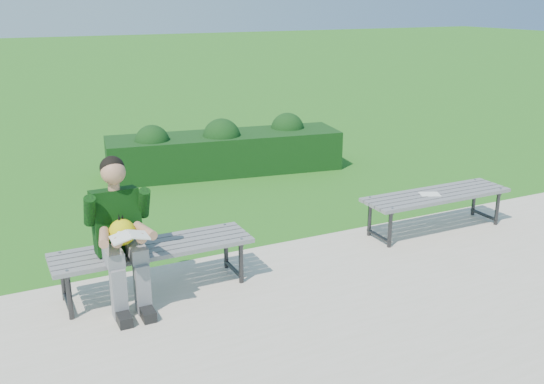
{
  "coord_description": "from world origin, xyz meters",
  "views": [
    {
      "loc": [
        -2.7,
        -5.53,
        2.61
      ],
      "look_at": [
        -0.13,
        -0.29,
        0.73
      ],
      "focal_mm": 40.0,
      "sensor_mm": 36.0,
      "label": 1
    }
  ],
  "objects": [
    {
      "name": "bench_right",
      "position": [
        1.9,
        -0.44,
        0.42
      ],
      "size": [
        1.8,
        0.5,
        0.46
      ],
      "color": "gray",
      "rests_on": "walkway"
    },
    {
      "name": "seated_boy",
      "position": [
        -1.74,
        -0.61,
        0.71
      ],
      "size": [
        0.56,
        0.76,
        1.31
      ],
      "color": "slate",
      "rests_on": "walkway"
    },
    {
      "name": "ground",
      "position": [
        0.0,
        0.0,
        0.0
      ],
      "size": [
        80.0,
        80.0,
        0.0
      ],
      "color": "#23781C",
      "rests_on": "ground"
    },
    {
      "name": "bench_left",
      "position": [
        -1.44,
        -0.52,
        0.42
      ],
      "size": [
        1.8,
        0.5,
        0.46
      ],
      "color": "gray",
      "rests_on": "walkway"
    },
    {
      "name": "paper_sheet",
      "position": [
        1.8,
        -0.44,
        0.47
      ],
      "size": [
        0.26,
        0.23,
        0.01
      ],
      "color": "white",
      "rests_on": "bench_right"
    },
    {
      "name": "walkway",
      "position": [
        0.0,
        -1.75,
        0.01
      ],
      "size": [
        30.0,
        3.5,
        0.02
      ],
      "color": "#B1A592",
      "rests_on": "ground"
    },
    {
      "name": "hedge",
      "position": [
        0.67,
        3.01,
        0.35
      ],
      "size": [
        3.68,
        1.43,
        0.86
      ],
      "color": "#1E4215",
      "rests_on": "ground"
    }
  ]
}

